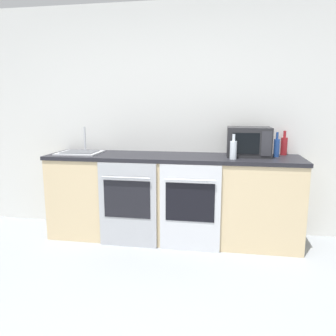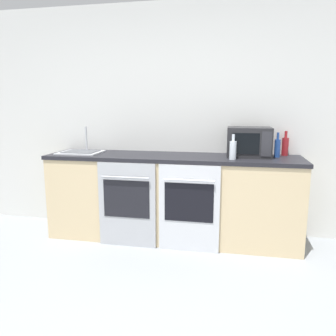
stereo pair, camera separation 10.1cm
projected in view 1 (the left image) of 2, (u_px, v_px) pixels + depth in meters
The scene contains 9 objects.
wall_back at pixel (177, 120), 3.80m from camera, with size 10.00×0.06×2.60m.
counter_back at pixel (172, 197), 3.63m from camera, with size 2.73×0.64×0.94m.
oven_left at pixel (127, 205), 3.39m from camera, with size 0.61×0.06×0.89m.
oven_right at pixel (190, 208), 3.28m from camera, with size 0.61×0.06×0.89m.
microwave at pixel (249, 142), 3.46m from camera, with size 0.45×0.36×0.31m.
bottle_blue at pixel (277, 147), 3.43m from camera, with size 0.06×0.06×0.26m.
bottle_clear at pixel (233, 149), 3.27m from camera, with size 0.07×0.07×0.25m.
bottle_red at pixel (284, 146), 3.56m from camera, with size 0.07×0.07×0.26m.
sink at pixel (80, 152), 3.69m from camera, with size 0.46×0.39×0.29m.
Camera 1 is at (0.54, -1.47, 1.46)m, focal length 35.00 mm.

